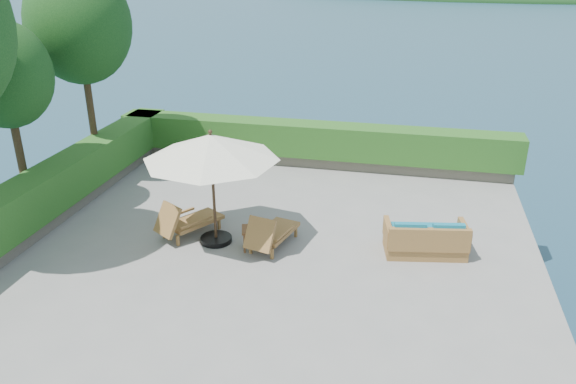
% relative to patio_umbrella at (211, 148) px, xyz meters
% --- Properties ---
extents(ground, '(12.00, 12.00, 0.00)m').
position_rel_patio_umbrella_xyz_m(ground, '(1.25, -0.09, -2.28)').
color(ground, gray).
rests_on(ground, ground).
extents(foundation, '(12.00, 12.00, 3.00)m').
position_rel_patio_umbrella_xyz_m(foundation, '(1.25, -0.09, -3.83)').
color(foundation, '#5D554A').
rests_on(foundation, ocean).
extents(ocean, '(600.00, 600.00, 0.00)m').
position_rel_patio_umbrella_xyz_m(ocean, '(1.25, -0.09, -5.28)').
color(ocean, '#19354E').
rests_on(ocean, ground).
extents(planter_wall_far, '(12.00, 0.60, 0.36)m').
position_rel_patio_umbrella_xyz_m(planter_wall_far, '(1.25, 5.51, -2.10)').
color(planter_wall_far, '#6A6455').
rests_on(planter_wall_far, ground).
extents(planter_wall_left, '(0.60, 12.00, 0.36)m').
position_rel_patio_umbrella_xyz_m(planter_wall_left, '(-4.35, -0.09, -2.10)').
color(planter_wall_left, '#6A6455').
rests_on(planter_wall_left, ground).
extents(hedge_far, '(12.40, 0.90, 1.00)m').
position_rel_patio_umbrella_xyz_m(hedge_far, '(1.25, 5.51, -1.43)').
color(hedge_far, '#1D4313').
rests_on(hedge_far, planter_wall_far).
extents(hedge_left, '(0.90, 12.40, 1.00)m').
position_rel_patio_umbrella_xyz_m(hedge_left, '(-4.35, -0.09, -1.43)').
color(hedge_left, '#1D4313').
rests_on(hedge_left, planter_wall_left).
extents(tree_mid, '(2.20, 2.20, 4.83)m').
position_rel_patio_umbrella_xyz_m(tree_mid, '(-5.15, 0.41, 1.27)').
color(tree_mid, '#45321A').
rests_on(tree_mid, ground).
extents(tree_far, '(2.80, 2.80, 6.03)m').
position_rel_patio_umbrella_xyz_m(tree_far, '(-4.75, 3.11, 2.13)').
color(tree_far, '#45321A').
rests_on(tree_far, ground).
extents(patio_umbrella, '(3.54, 3.54, 2.70)m').
position_rel_patio_umbrella_xyz_m(patio_umbrella, '(0.00, 0.00, 0.00)').
color(patio_umbrella, black).
rests_on(patio_umbrella, ground).
extents(lounge_left, '(1.41, 1.70, 0.92)m').
position_rel_patio_umbrella_xyz_m(lounge_left, '(-0.78, 0.14, -1.89)').
color(lounge_left, '#966036').
rests_on(lounge_left, ground).
extents(lounge_right, '(1.01, 1.68, 0.91)m').
position_rel_patio_umbrella_xyz_m(lounge_right, '(1.31, -0.01, -1.90)').
color(lounge_right, '#966036').
rests_on(lounge_right, ground).
extents(side_table, '(0.60, 0.60, 0.51)m').
position_rel_patio_umbrella_xyz_m(side_table, '(0.93, -0.14, -1.86)').
color(side_table, brown).
rests_on(side_table, ground).
extents(wicker_loveseat, '(1.91, 1.20, 0.87)m').
position_rel_patio_umbrella_xyz_m(wicker_loveseat, '(4.72, 0.46, -1.94)').
color(wicker_loveseat, '#966036').
rests_on(wicker_loveseat, ground).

